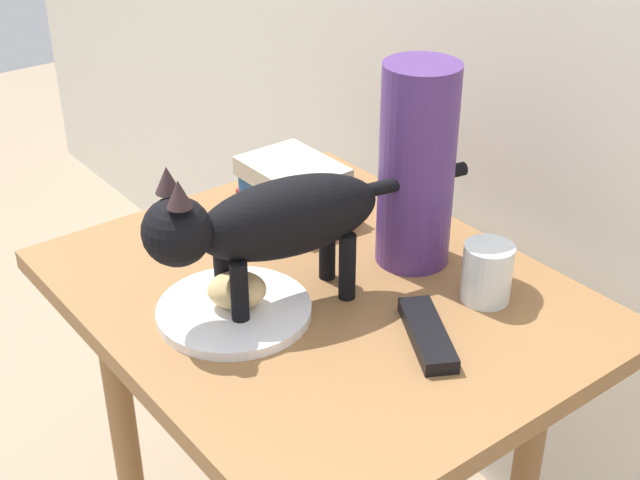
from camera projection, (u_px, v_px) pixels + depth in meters
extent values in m
cube|color=olive|center=(320.00, 297.00, 1.26)|extent=(0.74, 0.61, 0.03)
cylinder|color=olive|center=(125.00, 436.00, 1.45)|extent=(0.04, 0.04, 0.57)
cylinder|color=olive|center=(342.00, 336.00, 1.69)|extent=(0.04, 0.04, 0.57)
cylinder|color=olive|center=(526.00, 473.00, 1.38)|extent=(0.04, 0.04, 0.57)
cylinder|color=white|center=(234.00, 311.00, 1.20)|extent=(0.21, 0.21, 0.01)
ellipsoid|color=#E0BC7A|center=(237.00, 290.00, 1.18)|extent=(0.09, 0.10, 0.05)
cylinder|color=black|center=(240.00, 296.00, 1.15)|extent=(0.02, 0.02, 0.10)
cylinder|color=black|center=(223.00, 274.00, 1.20)|extent=(0.02, 0.02, 0.10)
cylinder|color=black|center=(347.00, 267.00, 1.21)|extent=(0.02, 0.02, 0.10)
cylinder|color=black|center=(327.00, 247.00, 1.26)|extent=(0.02, 0.02, 0.10)
ellipsoid|color=black|center=(288.00, 216.00, 1.17)|extent=(0.14, 0.27, 0.11)
sphere|color=black|center=(177.00, 232.00, 1.10)|extent=(0.09, 0.09, 0.09)
cone|color=#332224|center=(179.00, 194.00, 1.05)|extent=(0.03, 0.03, 0.03)
cone|color=#332224|center=(167.00, 180.00, 1.08)|extent=(0.03, 0.03, 0.03)
cylinder|color=black|center=(417.00, 179.00, 1.24)|extent=(0.05, 0.16, 0.02)
cube|color=maroon|center=(297.00, 205.00, 1.46)|extent=(0.18, 0.14, 0.02)
cube|color=#1E4C8C|center=(297.00, 192.00, 1.43)|extent=(0.18, 0.15, 0.03)
cube|color=#BCB299|center=(292.00, 172.00, 1.42)|extent=(0.16, 0.13, 0.03)
cylinder|color=#4C2D72|center=(417.00, 167.00, 1.26)|extent=(0.11, 0.11, 0.30)
cylinder|color=silver|center=(487.00, 273.00, 1.21)|extent=(0.07, 0.07, 0.08)
cylinder|color=silver|center=(486.00, 285.00, 1.22)|extent=(0.06, 0.06, 0.04)
cube|color=black|center=(427.00, 334.00, 1.14)|extent=(0.15, 0.11, 0.02)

